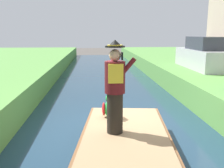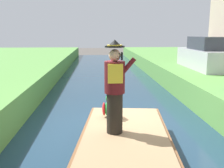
{
  "view_description": "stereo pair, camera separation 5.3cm",
  "coord_description": "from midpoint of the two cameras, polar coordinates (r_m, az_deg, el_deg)",
  "views": [
    {
      "loc": [
        -0.58,
        -6.26,
        2.68
      ],
      "look_at": [
        -0.21,
        -0.95,
        1.61
      ],
      "focal_mm": 40.7,
      "sensor_mm": 36.0,
      "label": 1
    },
    {
      "loc": [
        -0.53,
        -6.26,
        2.68
      ],
      "look_at": [
        -0.21,
        -0.95,
        1.61
      ],
      "focal_mm": 40.7,
      "sensor_mm": 36.0,
      "label": 2
    }
  ],
  "objects": [
    {
      "name": "ground_plane",
      "position": [
        6.83,
        1.01,
        -11.72
      ],
      "size": [
        80.0,
        80.0,
        0.0
      ],
      "primitive_type": "plane",
      "color": "#4C4742"
    },
    {
      "name": "parrot_plush",
      "position": [
        6.04,
        -0.79,
        -5.23
      ],
      "size": [
        0.36,
        0.35,
        0.57
      ],
      "color": "green",
      "rests_on": "boat"
    },
    {
      "name": "boat",
      "position": [
        5.13,
        2.74,
        -15.04
      ],
      "size": [
        2.24,
        4.37,
        0.61
      ],
      "color": "brown",
      "rests_on": "canal_water"
    },
    {
      "name": "canal_water",
      "position": [
        6.81,
        1.01,
        -11.33
      ],
      "size": [
        5.32,
        48.0,
        0.1
      ],
      "primitive_type": "cube",
      "color": "#1E384C",
      "rests_on": "ground"
    },
    {
      "name": "parked_car_silver",
      "position": [
        13.0,
        20.27,
        6.1
      ],
      "size": [
        1.76,
        4.02,
        1.5
      ],
      "color": "#B7B7BC",
      "rests_on": "grass_bank_far"
    },
    {
      "name": "person_pirate",
      "position": [
        4.95,
        0.4,
        -0.81
      ],
      "size": [
        0.61,
        0.42,
        1.85
      ],
      "rotation": [
        0.0,
        0.0,
        0.2
      ],
      "color": "black",
      "rests_on": "boat"
    }
  ]
}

